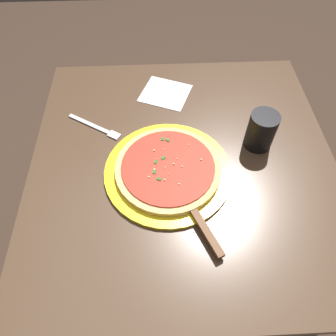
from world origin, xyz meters
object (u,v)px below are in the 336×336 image
fork (97,128)px  napkin_folded_right (165,93)px  cup_tall_drink (261,131)px  pizza (168,168)px  pizza_server (198,219)px  serving_plate (168,171)px

fork → napkin_folded_right: bearing=-55.2°
cup_tall_drink → napkin_folded_right: size_ratio=0.74×
pizza → cup_tall_drink: cup_tall_drink is taller
pizza_server → cup_tall_drink: (0.24, -0.20, 0.04)m
serving_plate → cup_tall_drink: bearing=-71.0°
cup_tall_drink → pizza: bearing=109.0°
napkin_folded_right → pizza: bearing=178.9°
pizza_server → napkin_folded_right: bearing=7.2°
pizza → napkin_folded_right: size_ratio=1.90×
pizza_server → fork: size_ratio=1.31×
napkin_folded_right → cup_tall_drink: bearing=-132.1°
pizza_server → napkin_folded_right: 0.47m
serving_plate → pizza: size_ratio=1.22×
pizza_server → fork: (0.32, 0.27, -0.01)m
cup_tall_drink → fork: 0.48m
pizza_server → cup_tall_drink: bearing=-39.2°
cup_tall_drink → fork: bearing=79.9°
pizza → fork: 0.27m
cup_tall_drink → napkin_folded_right: 0.35m
fork → pizza_server: bearing=-140.0°
serving_plate → pizza_server: pizza_server is taller
fork → pizza: bearing=-130.1°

